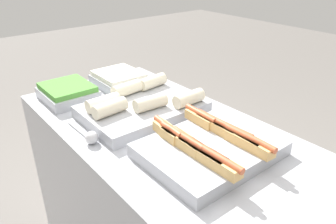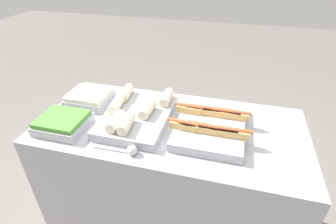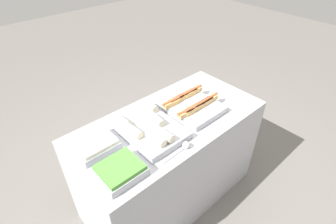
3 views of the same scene
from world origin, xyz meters
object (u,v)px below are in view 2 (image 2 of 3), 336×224
(tray_wraps, at_px, (137,114))
(serving_spoon_near, at_px, (129,150))
(tray_side_front, at_px, (63,123))
(tray_side_back, at_px, (89,98))
(tray_hotdogs, at_px, (210,125))

(tray_wraps, distance_m, serving_spoon_near, 0.29)
(serving_spoon_near, bearing_deg, tray_side_front, 166.78)
(tray_side_front, distance_m, tray_side_back, 0.28)
(tray_side_front, relative_size, serving_spoon_near, 1.11)
(tray_wraps, xyz_separation_m, tray_side_back, (-0.35, 0.10, -0.00))
(tray_hotdogs, relative_size, tray_side_front, 1.79)
(tray_hotdogs, height_order, tray_side_front, tray_hotdogs)
(tray_side_back, bearing_deg, serving_spoon_near, -42.26)
(tray_hotdogs, height_order, tray_side_back, tray_hotdogs)
(tray_wraps, bearing_deg, tray_side_back, 164.31)
(tray_hotdogs, bearing_deg, tray_side_back, 172.61)
(tray_hotdogs, distance_m, tray_side_front, 0.78)
(tray_hotdogs, xyz_separation_m, tray_side_front, (-0.76, -0.18, -0.00))
(tray_side_back, height_order, serving_spoon_near, tray_side_back)
(tray_side_front, bearing_deg, serving_spoon_near, -13.22)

